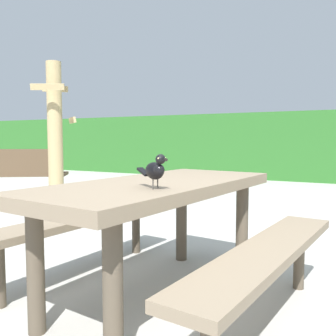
{
  "coord_description": "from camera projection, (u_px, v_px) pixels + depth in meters",
  "views": [
    {
      "loc": [
        0.77,
        -1.76,
        1.0
      ],
      "look_at": [
        -0.17,
        0.04,
        0.84
      ],
      "focal_mm": 39.37,
      "sensor_mm": 36.0,
      "label": 1
    }
  ],
  "objects": [
    {
      "name": "ground_plane",
      "position": [
        193.0,
        324.0,
        1.99
      ],
      "size": [
        60.0,
        60.0,
        0.0
      ],
      "primitive_type": "plane",
      "color": "#B7B5AD"
    },
    {
      "name": "hedge_wall",
      "position": [
        326.0,
        146.0,
        9.22
      ],
      "size": [
        28.0,
        2.07,
        1.65
      ],
      "primitive_type": "cube",
      "color": "#2D6B28",
      "rests_on": "ground"
    },
    {
      "name": "picnic_table_foreground",
      "position": [
        158.0,
        211.0,
        2.29
      ],
      "size": [
        1.86,
        1.89,
        0.74
      ],
      "color": "#84725B",
      "rests_on": "ground"
    },
    {
      "name": "bird_grackle",
      "position": [
        156.0,
        170.0,
        1.9
      ],
      "size": [
        0.26,
        0.17,
        0.18
      ],
      "color": "black",
      "rests_on": "picnic_table_foreground"
    },
    {
      "name": "stalk_post_left_side",
      "position": [
        55.0,
        137.0,
        4.99
      ],
      "size": [
        0.62,
        0.67,
        2.03
      ],
      "color": "tan",
      "rests_on": "ground"
    },
    {
      "name": "park_bench_side",
      "position": [
        22.0,
        170.0,
        6.05
      ],
      "size": [
        1.41,
        1.13,
        0.84
      ],
      "color": "brown",
      "rests_on": "ground"
    }
  ]
}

